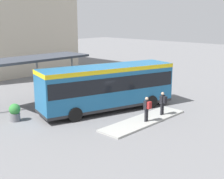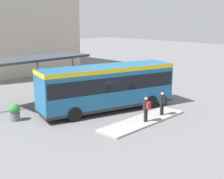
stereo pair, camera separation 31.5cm
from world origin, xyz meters
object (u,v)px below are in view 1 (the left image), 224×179
pedestrian_companion (147,108)px  bicycle_white (136,79)px  pedestrian_waiting (163,102)px  bicycle_blue (147,82)px  city_bus (107,85)px  bicycle_yellow (142,80)px  potted_planter_near_shelter (15,112)px

pedestrian_companion → bicycle_white: (9.59, 8.70, -0.70)m
pedestrian_waiting → bicycle_white: size_ratio=0.96×
pedestrian_waiting → bicycle_white: pedestrian_waiting is taller
pedestrian_waiting → pedestrian_companion: (-1.90, -0.07, 0.01)m
bicycle_blue → bicycle_white: bicycle_white is taller
pedestrian_waiting → bicycle_white: bearing=-40.4°
city_bus → bicycle_white: 10.54m
city_bus → pedestrian_waiting: size_ratio=6.48×
bicycle_white → bicycle_yellow: bearing=8.6°
city_bus → bicycle_yellow: (9.29, 3.97, -1.57)m
pedestrian_companion → bicycle_white: pedestrian_companion is taller
city_bus → bicycle_white: size_ratio=6.24×
city_bus → potted_planter_near_shelter: bearing=171.8°
pedestrian_waiting → pedestrian_companion: size_ratio=0.98×
bicycle_yellow → bicycle_blue: bearing=159.0°
pedestrian_companion → bicycle_yellow: bearing=-53.5°
city_bus → potted_planter_near_shelter: city_bus is taller
bicycle_white → potted_planter_near_shelter: 15.42m
pedestrian_companion → potted_planter_near_shelter: pedestrian_companion is taller
pedestrian_companion → bicycle_yellow: pedestrian_companion is taller
pedestrian_waiting → bicycle_blue: bearing=-45.2°
city_bus → pedestrian_companion: 4.03m
bicycle_white → potted_planter_near_shelter: potted_planter_near_shelter is taller
bicycle_blue → potted_planter_near_shelter: size_ratio=1.29×
city_bus → bicycle_blue: 9.61m
city_bus → bicycle_yellow: bearing=39.4°
pedestrian_companion → bicycle_blue: bearing=-55.5°
bicycle_blue → potted_planter_near_shelter: potted_planter_near_shelter is taller
bicycle_blue → bicycle_yellow: size_ratio=0.93×
city_bus → bicycle_white: city_bus is taller
bicycle_blue → pedestrian_companion: bearing=-45.2°
bicycle_yellow → potted_planter_near_shelter: (-15.31, -1.22, 0.27)m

